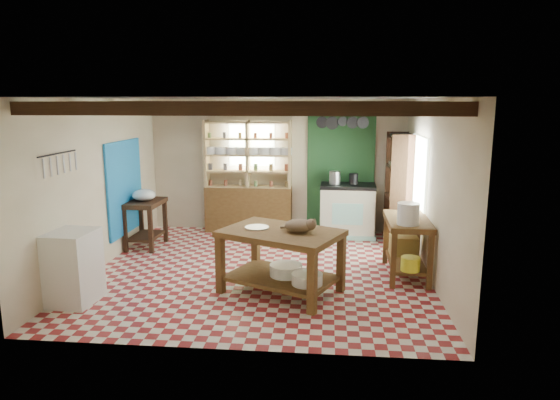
# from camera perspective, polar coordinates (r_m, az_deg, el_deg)

# --- Properties ---
(floor) EXTENTS (5.00, 5.00, 0.02)m
(floor) POSITION_cam_1_polar(r_m,az_deg,el_deg) (7.75, -2.22, -8.10)
(floor) COLOR maroon
(floor) RESTS_ON ground
(ceiling) EXTENTS (5.00, 5.00, 0.02)m
(ceiling) POSITION_cam_1_polar(r_m,az_deg,el_deg) (7.31, -2.38, 11.56)
(ceiling) COLOR #4D4E53
(ceiling) RESTS_ON wall_back
(wall_back) EXTENTS (5.00, 0.04, 2.60)m
(wall_back) POSITION_cam_1_polar(r_m,az_deg,el_deg) (9.88, -0.33, 3.94)
(wall_back) COLOR beige
(wall_back) RESTS_ON floor
(wall_front) EXTENTS (5.00, 0.04, 2.60)m
(wall_front) POSITION_cam_1_polar(r_m,az_deg,el_deg) (5.01, -6.19, -3.39)
(wall_front) COLOR beige
(wall_front) RESTS_ON floor
(wall_left) EXTENTS (0.04, 5.00, 2.60)m
(wall_left) POSITION_cam_1_polar(r_m,az_deg,el_deg) (8.15, -20.01, 1.68)
(wall_left) COLOR beige
(wall_left) RESTS_ON floor
(wall_right) EXTENTS (0.04, 5.00, 2.60)m
(wall_right) POSITION_cam_1_polar(r_m,az_deg,el_deg) (7.51, 16.97, 1.10)
(wall_right) COLOR beige
(wall_right) RESTS_ON floor
(ceiling_beams) EXTENTS (5.00, 3.80, 0.15)m
(ceiling_beams) POSITION_cam_1_polar(r_m,az_deg,el_deg) (7.31, -2.37, 10.62)
(ceiling_beams) COLOR #392113
(ceiling_beams) RESTS_ON ceiling
(blue_wall_patch) EXTENTS (0.04, 1.40, 1.60)m
(blue_wall_patch) POSITION_cam_1_polar(r_m,az_deg,el_deg) (8.97, -17.31, 1.39)
(blue_wall_patch) COLOR #1C7ED4
(blue_wall_patch) RESTS_ON wall_left
(green_wall_patch) EXTENTS (1.30, 0.04, 2.30)m
(green_wall_patch) POSITION_cam_1_polar(r_m,az_deg,el_deg) (9.81, 6.95, 3.51)
(green_wall_patch) COLOR #1B4522
(green_wall_patch) RESTS_ON wall_back
(window_back) EXTENTS (0.90, 0.02, 0.80)m
(window_back) POSITION_cam_1_polar(r_m,az_deg,el_deg) (9.88, -3.25, 6.26)
(window_back) COLOR silver
(window_back) RESTS_ON wall_back
(window_right) EXTENTS (0.02, 1.30, 1.20)m
(window_right) POSITION_cam_1_polar(r_m,az_deg,el_deg) (8.46, 15.57, 2.97)
(window_right) COLOR silver
(window_right) RESTS_ON wall_right
(utensil_rail) EXTENTS (0.06, 0.90, 0.28)m
(utensil_rail) POSITION_cam_1_polar(r_m,az_deg,el_deg) (7.00, -24.01, 3.88)
(utensil_rail) COLOR black
(utensil_rail) RESTS_ON wall_left
(pot_rack) EXTENTS (0.86, 0.12, 0.36)m
(pot_rack) POSITION_cam_1_polar(r_m,az_deg,el_deg) (9.31, 7.15, 8.84)
(pot_rack) COLOR black
(pot_rack) RESTS_ON ceiling
(shelving_unit) EXTENTS (1.70, 0.34, 2.20)m
(shelving_unit) POSITION_cam_1_polar(r_m,az_deg,el_deg) (9.79, -3.65, 2.67)
(shelving_unit) COLOR tan
(shelving_unit) RESTS_ON floor
(tall_rack) EXTENTS (0.40, 0.86, 2.00)m
(tall_rack) POSITION_cam_1_polar(r_m,az_deg,el_deg) (9.27, 13.39, 1.27)
(tall_rack) COLOR #392113
(tall_rack) RESTS_ON floor
(work_table) EXTENTS (1.81, 1.56, 0.86)m
(work_table) POSITION_cam_1_polar(r_m,az_deg,el_deg) (6.78, 0.11, -7.04)
(work_table) COLOR brown
(work_table) RESTS_ON floor
(stove) EXTENTS (1.05, 0.72, 1.01)m
(stove) POSITION_cam_1_polar(r_m,az_deg,el_deg) (9.63, 7.70, -1.17)
(stove) COLOR beige
(stove) RESTS_ON floor
(prep_table) EXTENTS (0.59, 0.84, 0.84)m
(prep_table) POSITION_cam_1_polar(r_m,az_deg,el_deg) (9.16, -15.10, -2.65)
(prep_table) COLOR #392113
(prep_table) RESTS_ON floor
(white_cabinet) EXTENTS (0.56, 0.66, 0.94)m
(white_cabinet) POSITION_cam_1_polar(r_m,az_deg,el_deg) (6.96, -22.52, -7.11)
(white_cabinet) COLOR white
(white_cabinet) RESTS_ON floor
(right_counter) EXTENTS (0.62, 1.22, 0.87)m
(right_counter) POSITION_cam_1_polar(r_m,az_deg,el_deg) (7.64, 14.24, -5.26)
(right_counter) COLOR brown
(right_counter) RESTS_ON floor
(cat) EXTENTS (0.45, 0.39, 0.18)m
(cat) POSITION_cam_1_polar(r_m,az_deg,el_deg) (6.56, 2.22, -2.95)
(cat) COLOR #876B4E
(cat) RESTS_ON work_table
(steel_tray) EXTENTS (0.44, 0.44, 0.02)m
(steel_tray) POSITION_cam_1_polar(r_m,az_deg,el_deg) (6.79, -2.66, -3.15)
(steel_tray) COLOR #ACABB3
(steel_tray) RESTS_ON work_table
(basin_large) EXTENTS (0.59, 0.59, 0.15)m
(basin_large) POSITION_cam_1_polar(r_m,az_deg,el_deg) (6.84, 0.69, -7.99)
(basin_large) COLOR white
(basin_large) RESTS_ON work_table
(basin_small) EXTENTS (0.54, 0.54, 0.14)m
(basin_small) POSITION_cam_1_polar(r_m,az_deg,el_deg) (6.54, 3.12, -9.00)
(basin_small) COLOR white
(basin_small) RESTS_ON work_table
(kettle_left) EXTENTS (0.22, 0.22, 0.25)m
(kettle_left) POSITION_cam_1_polar(r_m,az_deg,el_deg) (9.51, 6.30, 2.56)
(kettle_left) COLOR #ACABB3
(kettle_left) RESTS_ON stove
(kettle_right) EXTENTS (0.17, 0.17, 0.21)m
(kettle_right) POSITION_cam_1_polar(r_m,az_deg,el_deg) (9.52, 8.40, 2.39)
(kettle_right) COLOR black
(kettle_right) RESTS_ON stove
(enamel_bowl) EXTENTS (0.42, 0.42, 0.21)m
(enamel_bowl) POSITION_cam_1_polar(r_m,az_deg,el_deg) (9.05, -15.27, 0.56)
(enamel_bowl) COLOR white
(enamel_bowl) RESTS_ON prep_table
(white_bucket) EXTENTS (0.31, 0.31, 0.30)m
(white_bucket) POSITION_cam_1_polar(r_m,az_deg,el_deg) (7.15, 14.44, -1.53)
(white_bucket) COLOR white
(white_bucket) RESTS_ON right_counter
(wicker_basket) EXTENTS (0.42, 0.34, 0.29)m
(wicker_basket) POSITION_cam_1_polar(r_m,az_deg,el_deg) (7.94, 13.94, -5.05)
(wicker_basket) COLOR #A68A43
(wicker_basket) RESTS_ON right_counter
(yellow_tub) EXTENTS (0.27, 0.27, 0.20)m
(yellow_tub) POSITION_cam_1_polar(r_m,az_deg,el_deg) (7.24, 14.67, -7.07)
(yellow_tub) COLOR yellow
(yellow_tub) RESTS_ON right_counter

